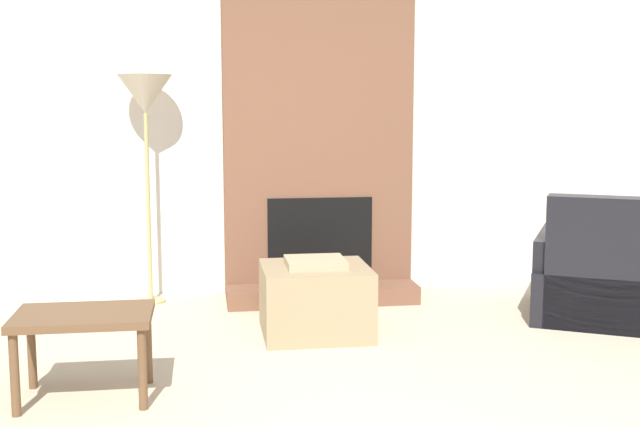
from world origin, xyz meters
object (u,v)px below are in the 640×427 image
(ottoman, at_px, (315,299))
(side_table, at_px, (84,325))
(armchair, at_px, (610,281))
(floor_lamp_left, at_px, (145,101))

(ottoman, bearing_deg, side_table, -143.34)
(ottoman, xyz_separation_m, side_table, (-1.29, -0.96, 0.15))
(side_table, bearing_deg, armchair, 17.28)
(ottoman, bearing_deg, floor_lamp_left, 137.52)
(armchair, distance_m, side_table, 3.48)
(side_table, bearing_deg, ottoman, 36.66)
(ottoman, xyz_separation_m, armchair, (2.04, 0.07, 0.03))
(armchair, bearing_deg, side_table, 46.03)
(side_table, xyz_separation_m, floor_lamp_left, (0.19, 1.96, 1.11))
(armchair, bearing_deg, ottoman, 30.84)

